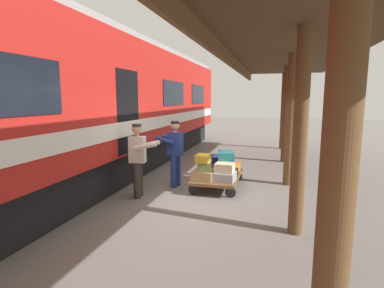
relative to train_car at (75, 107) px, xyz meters
The scene contains 18 objects.
ground_plane 3.93m from the train_car, behind, with size 60.00×60.00×0.00m, color slate.
platform_canopy 5.40m from the train_car, behind, with size 3.20×15.86×3.56m.
train_car is the anchor object (origin of this frame).
luggage_cart 4.07m from the train_car, 167.84° to the right, with size 1.13×1.83×0.32m.
suitcase_black_hardshell 4.23m from the train_car, 168.61° to the right, with size 0.44×0.53×0.17m, color black.
suitcase_orange_carryall 4.35m from the train_car, 161.59° to the right, with size 0.47×0.64×0.21m, color #CC6B23.
suitcase_gray_aluminum 4.16m from the train_car, behind, with size 0.52×0.50×0.21m, color #9EA0A5.
suitcase_burgundy_valise 3.92m from the train_car, 159.06° to the right, with size 0.48×0.58×0.21m, color maroon.
suitcase_tan_vintage 3.71m from the train_car, behind, with size 0.50×0.55×0.23m, color tan.
suitcase_maroon_trunk 3.78m from the train_car, 166.96° to the right, with size 0.49×0.59×0.22m, color maroon.
suitcase_olive_duffel 3.64m from the train_car, behind, with size 0.32×0.44×0.21m, color brown.
suitcase_cream_canvas 4.10m from the train_car, behind, with size 0.43×0.39×0.22m, color beige.
suitcase_navy_fabric 3.83m from the train_car, 159.34° to the right, with size 0.40×0.52×0.20m, color navy.
suitcase_yellow_case 3.54m from the train_car, behind, with size 0.31×0.40×0.18m, color gold.
suitcase_slate_roller 4.14m from the train_car, 168.74° to the right, with size 0.36×0.54×0.21m, color #4C515B.
suitcase_teal_softside 4.06m from the train_car, 169.18° to the right, with size 0.38×0.52×0.25m, color #1E666B.
porter_in_overalls 2.79m from the train_car, 167.25° to the right, with size 0.71×0.51×1.70m.
porter_by_door 2.31m from the train_car, 166.53° to the left, with size 0.70×0.49×1.70m.
Camera 1 is at (-1.55, 6.63, 2.28)m, focal length 28.00 mm.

